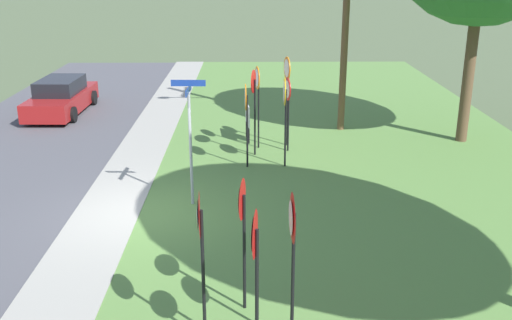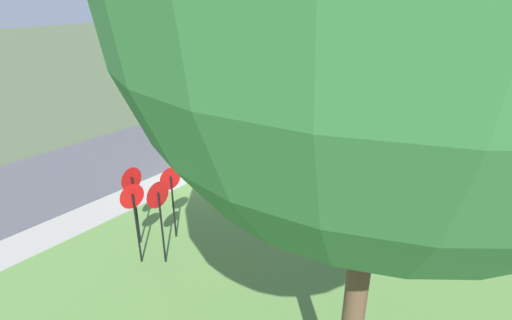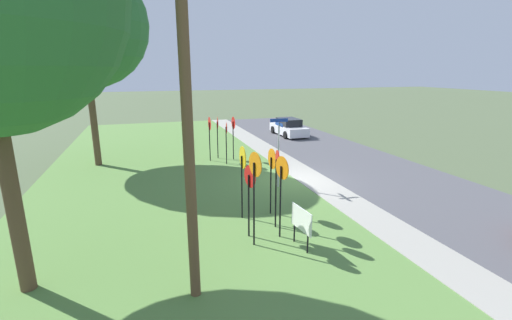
{
  "view_description": "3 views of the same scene",
  "coord_description": "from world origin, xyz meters",
  "views": [
    {
      "loc": [
        12.98,
        2.61,
        5.84
      ],
      "look_at": [
        1.13,
        2.78,
        1.78
      ],
      "focal_mm": 41.25,
      "sensor_mm": 36.0,
      "label": 1
    },
    {
      "loc": [
        10.9,
        11.28,
        7.39
      ],
      "look_at": [
        -0.21,
        2.43,
        1.25
      ],
      "focal_mm": 27.93,
      "sensor_mm": 36.0,
      "label": 2
    },
    {
      "loc": [
        -14.7,
        6.8,
        5.21
      ],
      "look_at": [
        -0.03,
        2.1,
        1.24
      ],
      "focal_mm": 24.48,
      "sensor_mm": 36.0,
      "label": 3
    }
  ],
  "objects": [
    {
      "name": "stop_sign_near_right",
      "position": [
        -3.39,
        3.67,
        1.97
      ],
      "size": [
        0.79,
        0.09,
        2.63
      ],
      "rotation": [
        0.0,
        0.0,
        0.0
      ],
      "color": "black",
      "rests_on": "grass_median"
    },
    {
      "name": "yield_sign_near_left",
      "position": [
        5.11,
        3.26,
        1.98
      ],
      "size": [
        0.77,
        0.11,
        2.58
      ],
      "rotation": [
        0.0,
        0.0,
        0.04
      ],
      "color": "black",
      "rests_on": "grass_median"
    },
    {
      "name": "stop_sign_far_center",
      "position": [
        -5.2,
        2.93,
        1.97
      ],
      "size": [
        0.72,
        0.14,
        2.65
      ],
      "rotation": [
        0.0,
        0.0,
        0.16
      ],
      "color": "black",
      "rests_on": "grass_median"
    },
    {
      "name": "stop_sign_far_right",
      "position": [
        -3.34,
        2.56,
        1.84
      ],
      "size": [
        0.75,
        0.1,
        2.47
      ],
      "rotation": [
        0.0,
        0.0,
        0.03
      ],
      "color": "black",
      "rests_on": "grass_median"
    },
    {
      "name": "stop_sign_far_left",
      "position": [
        -4.86,
        3.86,
        1.74
      ],
      "size": [
        0.7,
        0.16,
        2.35
      ],
      "rotation": [
        0.0,
        0.0,
        0.19
      ],
      "color": "black",
      "rests_on": "grass_median"
    },
    {
      "name": "notice_board",
      "position": [
        -6.02,
        2.61,
        0.87
      ],
      "size": [
        1.1,
        0.15,
        1.25
      ],
      "rotation": [
        0.0,
        0.0,
        0.11
      ],
      "color": "black",
      "rests_on": "grass_median"
    },
    {
      "name": "utility_pole",
      "position": [
        -7.35,
        5.8,
        5.1
      ],
      "size": [
        2.1,
        2.41,
        9.42
      ],
      "color": "brown",
      "rests_on": "grass_median"
    },
    {
      "name": "stop_sign_near_left",
      "position": [
        -4.48,
        2.8,
        1.98
      ],
      "size": [
        0.7,
        0.16,
        2.67
      ],
      "rotation": [
        0.0,
        0.0,
        -0.2
      ],
      "color": "black",
      "rests_on": "grass_median"
    },
    {
      "name": "yield_sign_far_left",
      "position": [
        4.97,
        1.88,
        1.95
      ],
      "size": [
        0.73,
        0.11,
        2.56
      ],
      "rotation": [
        0.0,
        0.0,
        0.06
      ],
      "color": "black",
      "rests_on": "grass_median"
    },
    {
      "name": "stop_sign_center_tall",
      "position": [
        -5.46,
        3.87,
        2.16
      ],
      "size": [
        0.72,
        0.17,
        2.9
      ],
      "rotation": [
        0.0,
        0.0,
        0.2
      ],
      "color": "black",
      "rests_on": "grass_median"
    },
    {
      "name": "yield_sign_far_right",
      "position": [
        4.06,
        2.51,
        1.84
      ],
      "size": [
        0.71,
        0.14,
        2.42
      ],
      "rotation": [
        0.0,
        0.0,
        -0.15
      ],
      "color": "black",
      "rests_on": "grass_median"
    },
    {
      "name": "street_name_post",
      "position": [
        -0.59,
        1.22,
        1.89
      ],
      "size": [
        0.96,
        0.82,
        3.13
      ],
      "rotation": [
        0.0,
        0.0,
        -0.03
      ],
      "color": "#9EA0A8",
      "rests_on": "grass_median"
    },
    {
      "name": "road_asphalt",
      "position": [
        0.0,
        -4.8,
        0.01
      ],
      "size": [
        44.0,
        6.4,
        0.01
      ],
      "primitive_type": "cube",
      "color": "#4C4C51",
      "rests_on": "ground_plane"
    },
    {
      "name": "ground_plane",
      "position": [
        0.0,
        0.0,
        0.0
      ],
      "size": [
        160.0,
        160.0,
        0.0
      ],
      "primitive_type": "plane",
      "color": "#4C5B3D"
    },
    {
      "name": "parked_hatchback_near",
      "position": [
        -9.96,
        -4.78,
        0.65
      ],
      "size": [
        4.61,
        1.98,
        1.39
      ],
      "rotation": [
        0.0,
        0.0,
        -0.02
      ],
      "color": "maroon",
      "rests_on": "road_asphalt"
    },
    {
      "name": "yield_sign_near_right",
      "position": [
        5.54,
        2.7,
        1.91
      ],
      "size": [
        0.72,
        0.13,
        2.51
      ],
      "rotation": [
        0.0,
        0.0,
        -0.13
      ],
      "color": "black",
      "rests_on": "grass_median"
    },
    {
      "name": "grass_median",
      "position": [
        0.0,
        6.0,
        0.02
      ],
      "size": [
        44.0,
        12.0,
        0.04
      ],
      "primitive_type": "cube",
      "color": "#567F3D",
      "rests_on": "ground_plane"
    },
    {
      "name": "sidewalk_strip",
      "position": [
        0.0,
        -0.8,
        0.03
      ],
      "size": [
        44.0,
        1.6,
        0.06
      ],
      "primitive_type": "cube",
      "color": "#99968C",
      "rests_on": "ground_plane"
    }
  ]
}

